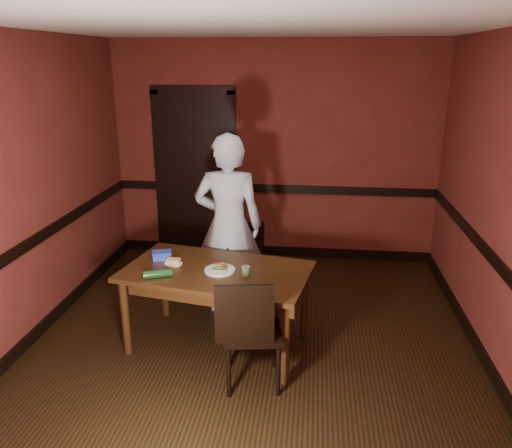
% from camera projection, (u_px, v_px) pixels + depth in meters
% --- Properties ---
extents(floor, '(4.00, 4.50, 0.01)m').
position_uv_depth(floor, '(251.00, 347.00, 4.47)').
color(floor, black).
rests_on(floor, ground).
extents(ceiling, '(4.00, 4.50, 0.01)m').
position_uv_depth(ceiling, '(250.00, 24.00, 3.62)').
color(ceiling, silver).
rests_on(ceiling, ground).
extents(wall_back, '(4.00, 0.02, 2.70)m').
position_uv_depth(wall_back, '(274.00, 153.00, 6.17)').
color(wall_back, maroon).
rests_on(wall_back, ground).
extents(wall_front, '(4.00, 0.02, 2.70)m').
position_uv_depth(wall_front, '(176.00, 361.00, 1.92)').
color(wall_front, maroon).
rests_on(wall_front, ground).
extents(wall_left, '(0.02, 4.50, 2.70)m').
position_uv_depth(wall_left, '(20.00, 195.00, 4.27)').
color(wall_left, maroon).
rests_on(wall_left, ground).
extents(wall_right, '(0.02, 4.50, 2.70)m').
position_uv_depth(wall_right, '(509.00, 211.00, 3.82)').
color(wall_right, maroon).
rests_on(wall_right, ground).
extents(dado_back, '(4.00, 0.03, 0.10)m').
position_uv_depth(dado_back, '(274.00, 189.00, 6.29)').
color(dado_back, black).
rests_on(dado_back, ground).
extents(dado_left, '(0.03, 4.50, 0.10)m').
position_uv_depth(dado_left, '(29.00, 244.00, 4.41)').
color(dado_left, black).
rests_on(dado_left, ground).
extents(dado_right, '(0.03, 4.50, 0.10)m').
position_uv_depth(dado_right, '(498.00, 265.00, 3.96)').
color(dado_right, black).
rests_on(dado_right, ground).
extents(baseboard_back, '(4.00, 0.03, 0.12)m').
position_uv_depth(baseboard_back, '(273.00, 251.00, 6.56)').
color(baseboard_back, black).
rests_on(baseboard_back, ground).
extents(baseboard_left, '(0.03, 4.50, 0.12)m').
position_uv_depth(baseboard_left, '(42.00, 328.00, 4.67)').
color(baseboard_left, black).
rests_on(baseboard_left, ground).
extents(baseboard_right, '(0.03, 4.50, 0.12)m').
position_uv_depth(baseboard_right, '(483.00, 356.00, 4.23)').
color(baseboard_right, black).
rests_on(baseboard_right, ground).
extents(door, '(1.05, 0.07, 2.20)m').
position_uv_depth(door, '(195.00, 172.00, 6.33)').
color(door, black).
rests_on(door, ground).
extents(dining_table, '(1.71, 1.16, 0.74)m').
position_uv_depth(dining_table, '(218.00, 308.00, 4.40)').
color(dining_table, '#321D0C').
rests_on(dining_table, floor).
extents(chair_far, '(0.46, 0.46, 0.81)m').
position_uv_depth(chair_far, '(241.00, 263.00, 5.26)').
color(chair_far, black).
rests_on(chair_far, floor).
extents(chair_near, '(0.50, 0.50, 0.93)m').
position_uv_depth(chair_near, '(252.00, 329.00, 3.86)').
color(chair_near, black).
rests_on(chair_near, floor).
extents(person, '(0.68, 0.46, 1.81)m').
position_uv_depth(person, '(229.00, 226.00, 4.88)').
color(person, silver).
rests_on(person, floor).
extents(sandwich_plate, '(0.26, 0.26, 0.07)m').
position_uv_depth(sandwich_plate, '(220.00, 269.00, 4.24)').
color(sandwich_plate, silver).
rests_on(sandwich_plate, dining_table).
extents(sauce_jar, '(0.07, 0.07, 0.08)m').
position_uv_depth(sauce_jar, '(246.00, 271.00, 4.15)').
color(sauce_jar, '#598141').
rests_on(sauce_jar, dining_table).
extents(cheese_saucer, '(0.16, 0.16, 0.05)m').
position_uv_depth(cheese_saucer, '(173.00, 262.00, 4.39)').
color(cheese_saucer, silver).
rests_on(cheese_saucer, dining_table).
extents(food_tub, '(0.20, 0.16, 0.07)m').
position_uv_depth(food_tub, '(162.00, 255.00, 4.49)').
color(food_tub, blue).
rests_on(food_tub, dining_table).
extents(wrapped_veg, '(0.25, 0.15, 0.07)m').
position_uv_depth(wrapped_veg, '(158.00, 274.00, 4.11)').
color(wrapped_veg, '#113B14').
rests_on(wrapped_veg, dining_table).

